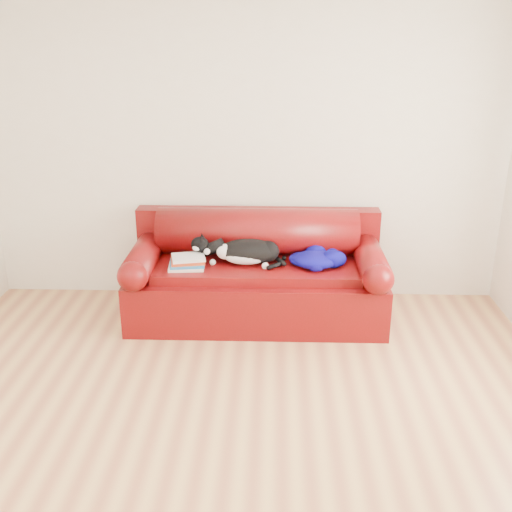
% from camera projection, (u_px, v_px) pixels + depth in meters
% --- Properties ---
extents(ground, '(4.50, 4.50, 0.00)m').
position_uv_depth(ground, '(231.00, 423.00, 3.72)').
color(ground, '#995B3D').
rests_on(ground, ground).
extents(room_shell, '(4.52, 4.02, 2.61)m').
position_uv_depth(room_shell, '(250.00, 157.00, 3.15)').
color(room_shell, beige).
rests_on(room_shell, ground).
extents(sofa_base, '(2.10, 0.90, 0.50)m').
position_uv_depth(sofa_base, '(257.00, 291.00, 5.03)').
color(sofa_base, '#380802').
rests_on(sofa_base, ground).
extents(sofa_back, '(2.10, 1.01, 0.88)m').
position_uv_depth(sofa_back, '(257.00, 247.00, 5.15)').
color(sofa_back, '#380802').
rests_on(sofa_back, ground).
extents(book_stack, '(0.30, 0.25, 0.10)m').
position_uv_depth(book_stack, '(187.00, 262.00, 4.81)').
color(book_stack, silver).
rests_on(book_stack, sofa_base).
extents(cat, '(0.70, 0.28, 0.25)m').
position_uv_depth(cat, '(248.00, 252.00, 4.88)').
color(cat, black).
rests_on(cat, sofa_base).
extents(blanket, '(0.52, 0.42, 0.14)m').
position_uv_depth(blanket, '(317.00, 258.00, 4.85)').
color(blanket, '#070246').
rests_on(blanket, sofa_base).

